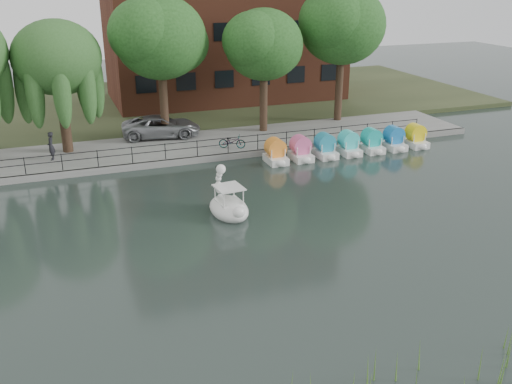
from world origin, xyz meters
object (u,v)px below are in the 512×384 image
swan_boat (228,205)px  pedestrian (51,144)px  bicycle (232,141)px  minivan (161,125)px

swan_boat → pedestrian: bearing=120.2°
bicycle → swan_boat: 9.84m
swan_boat → minivan: bearing=86.6°
minivan → bicycle: 5.65m
minivan → bicycle: minivan is taller
minivan → pedestrian: 7.76m
bicycle → minivan: bearing=67.2°
bicycle → pedestrian: pedestrian is taller
minivan → bicycle: bearing=-129.6°
bicycle → swan_boat: size_ratio=0.59×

